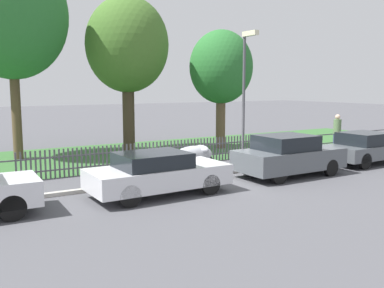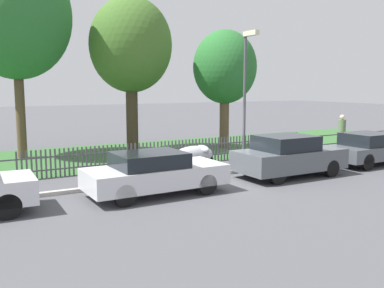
{
  "view_description": "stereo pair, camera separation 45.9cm",
  "coord_description": "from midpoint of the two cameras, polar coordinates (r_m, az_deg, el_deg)",
  "views": [
    {
      "loc": [
        -8.56,
        -12.58,
        3.25
      ],
      "look_at": [
        -0.44,
        0.93,
        1.1
      ],
      "focal_mm": 40.0,
      "sensor_mm": 36.0,
      "label": 1
    },
    {
      "loc": [
        -8.17,
        -12.81,
        3.25
      ],
      "look_at": [
        -0.44,
        0.93,
        1.1
      ],
      "focal_mm": 40.0,
      "sensor_mm": 36.0,
      "label": 2
    }
  ],
  "objects": [
    {
      "name": "ground_plane",
      "position": [
        15.55,
        2.3,
        -4.3
      ],
      "size": [
        120.0,
        120.0,
        0.0
      ],
      "primitive_type": "plane",
      "color": "#4C4C51"
    },
    {
      "name": "kerb_stone",
      "position": [
        15.62,
        2.1,
        -4.02
      ],
      "size": [
        34.56,
        0.2,
        0.12
      ],
      "primitive_type": "cube",
      "color": "#B2ADA3",
      "rests_on": "ground"
    },
    {
      "name": "grass_strip",
      "position": [
        21.12,
        -7.31,
        -1.14
      ],
      "size": [
        34.56,
        7.55,
        0.01
      ],
      "primitive_type": "cube",
      "color": "#33602D",
      "rests_on": "ground"
    },
    {
      "name": "park_fence",
      "position": [
        17.7,
        -2.42,
        -1.13
      ],
      "size": [
        34.56,
        0.05,
        1.03
      ],
      "color": "#4C4C51",
      "rests_on": "ground"
    },
    {
      "name": "parked_car_black_saloon",
      "position": [
        12.85,
        -5.66,
        -3.84
      ],
      "size": [
        4.24,
        1.87,
        1.3
      ],
      "rotation": [
        0.0,
        0.0,
        0.02
      ],
      "color": "silver",
      "rests_on": "ground"
    },
    {
      "name": "parked_car_navy_estate",
      "position": [
        15.82,
        11.92,
        -1.49
      ],
      "size": [
        4.02,
        1.86,
        1.5
      ],
      "rotation": [
        0.0,
        0.0,
        -0.0
      ],
      "color": "#51565B",
      "rests_on": "ground"
    },
    {
      "name": "parked_car_red_compact",
      "position": [
        19.27,
        21.56,
        -0.44
      ],
      "size": [
        3.85,
        1.82,
        1.33
      ],
      "rotation": [
        0.0,
        0.0,
        0.01
      ],
      "color": "#51565B",
      "rests_on": "ground"
    },
    {
      "name": "covered_motorcycle",
      "position": [
        16.46,
        -0.56,
        -1.52
      ],
      "size": [
        1.9,
        0.81,
        0.96
      ],
      "rotation": [
        0.0,
        0.0,
        0.06
      ],
      "color": "black",
      "rests_on": "ground"
    },
    {
      "name": "tree_nearest_kerb",
      "position": [
        20.75,
        -23.61,
        15.47
      ],
      "size": [
        4.81,
        4.81,
        9.05
      ],
      "color": "brown",
      "rests_on": "ground"
    },
    {
      "name": "tree_behind_motorcycle",
      "position": [
        21.51,
        -9.25,
        12.8
      ],
      "size": [
        4.02,
        4.02,
        7.54
      ],
      "color": "#473828",
      "rests_on": "ground"
    },
    {
      "name": "tree_mid_park",
      "position": [
        22.36,
        3.3,
        10.1
      ],
      "size": [
        3.27,
        3.27,
        6.1
      ],
      "color": "brown",
      "rests_on": "ground"
    },
    {
      "name": "pedestrian_near_fence",
      "position": [
        22.24,
        18.22,
        1.69
      ],
      "size": [
        0.42,
        0.43,
        1.86
      ],
      "rotation": [
        0.0,
        0.0,
        1.45
      ],
      "color": "#2D3351",
      "rests_on": "ground"
    },
    {
      "name": "street_lamp",
      "position": [
        16.7,
        6.37,
        8.11
      ],
      "size": [
        0.2,
        0.79,
        5.29
      ],
      "color": "#47474C",
      "rests_on": "ground"
    }
  ]
}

